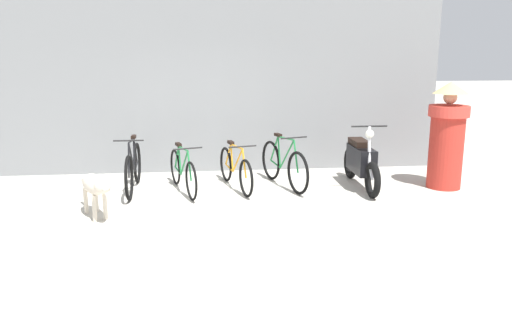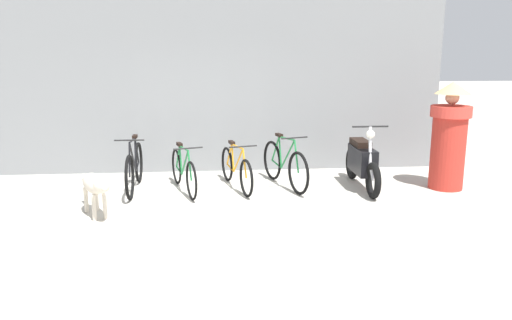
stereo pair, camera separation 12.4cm
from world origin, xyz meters
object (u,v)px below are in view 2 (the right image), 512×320
object	(u,v)px
bicycle_0	(134,168)
motorcycle	(362,162)
person_in_robes	(449,135)
bicycle_2	(236,169)
bicycle_3	(285,165)
bicycle_1	(183,171)
stray_dog	(95,185)

from	to	relation	value
bicycle_0	motorcycle	bearing A→B (deg)	86.81
bicycle_0	person_in_robes	world-z (taller)	person_in_robes
bicycle_2	bicycle_3	world-z (taller)	bicycle_3
bicycle_0	bicycle_1	distance (m)	0.82
bicycle_3	person_in_robes	bearing A→B (deg)	65.41
bicycle_3	person_in_robes	distance (m)	2.75
bicycle_3	stray_dog	bearing A→B (deg)	-81.38
motorcycle	bicycle_1	bearing A→B (deg)	-90.49
motorcycle	bicycle_0	bearing A→B (deg)	-92.25
bicycle_1	bicycle_0	bearing A→B (deg)	-115.62
bicycle_1	bicycle_2	distance (m)	0.87
motorcycle	stray_dog	size ratio (longest dim) A/B	1.65
bicycle_1	stray_dog	size ratio (longest dim) A/B	1.44
bicycle_2	stray_dog	bearing A→B (deg)	-71.21
bicycle_2	motorcycle	size ratio (longest dim) A/B	0.90
bicycle_0	stray_dog	bearing A→B (deg)	-14.20
bicycle_0	stray_dog	size ratio (longest dim) A/B	1.61
bicycle_1	bicycle_3	size ratio (longest dim) A/B	0.95
bicycle_1	person_in_robes	size ratio (longest dim) A/B	0.89
bicycle_3	motorcycle	world-z (taller)	motorcycle
bicycle_0	stray_dog	xyz separation A→B (m)	(-0.33, -1.34, 0.08)
bicycle_2	stray_dog	distance (m)	2.40
person_in_robes	bicycle_3	bearing A→B (deg)	-23.03
bicycle_0	bicycle_3	xyz separation A→B (m)	(2.49, 0.02, -0.00)
bicycle_3	bicycle_2	bearing A→B (deg)	-104.12
stray_dog	bicycle_0	bearing A→B (deg)	139.17
bicycle_0	bicycle_3	distance (m)	2.49
bicycle_0	bicycle_2	xyz separation A→B (m)	(1.67, -0.02, -0.05)
stray_dog	person_in_robes	bearing A→B (deg)	73.33
bicycle_0	person_in_robes	size ratio (longest dim) A/B	0.99
bicycle_0	motorcycle	size ratio (longest dim) A/B	0.97
bicycle_3	bicycle_0	bearing A→B (deg)	-106.60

